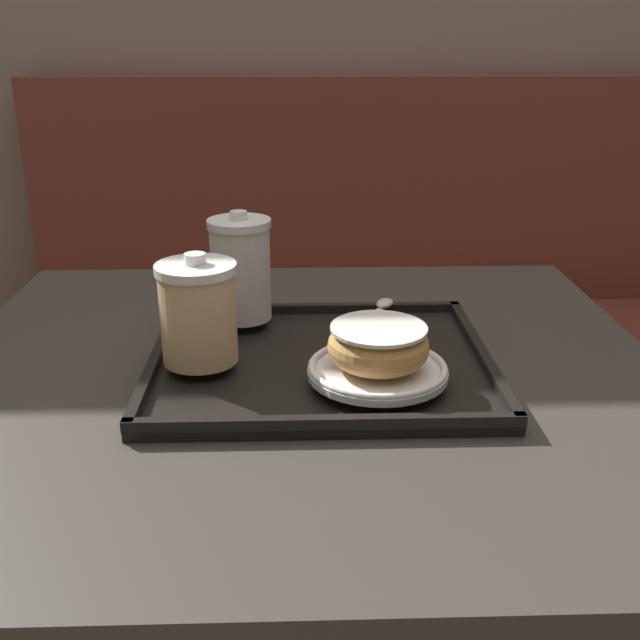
{
  "coord_description": "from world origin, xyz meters",
  "views": [
    {
      "loc": [
        -0.01,
        -0.82,
        1.1
      ],
      "look_at": [
        0.02,
        -0.0,
        0.78
      ],
      "focal_mm": 42.0,
      "sensor_mm": 36.0,
      "label": 1
    }
  ],
  "objects_px": {
    "coffee_cup_rear": "(241,269)",
    "donut_chocolate_glazed": "(378,345)",
    "coffee_cup_front": "(198,312)",
    "spoon": "(379,309)"
  },
  "relations": [
    {
      "from": "spoon",
      "to": "donut_chocolate_glazed",
      "type": "bearing_deg",
      "value": -160.05
    },
    {
      "from": "coffee_cup_front",
      "to": "donut_chocolate_glazed",
      "type": "relative_size",
      "value": 1.14
    },
    {
      "from": "coffee_cup_front",
      "to": "spoon",
      "type": "height_order",
      "value": "coffee_cup_front"
    },
    {
      "from": "spoon",
      "to": "coffee_cup_front",
      "type": "bearing_deg",
      "value": 150.36
    },
    {
      "from": "coffee_cup_rear",
      "to": "spoon",
      "type": "bearing_deg",
      "value": 3.98
    },
    {
      "from": "donut_chocolate_glazed",
      "to": "coffee_cup_rear",
      "type": "bearing_deg",
      "value": 131.07
    },
    {
      "from": "coffee_cup_front",
      "to": "donut_chocolate_glazed",
      "type": "xyz_separation_m",
      "value": [
        0.2,
        -0.05,
        -0.02
      ]
    },
    {
      "from": "coffee_cup_rear",
      "to": "coffee_cup_front",
      "type": "bearing_deg",
      "value": -105.91
    },
    {
      "from": "coffee_cup_rear",
      "to": "donut_chocolate_glazed",
      "type": "distance_m",
      "value": 0.25
    },
    {
      "from": "coffee_cup_front",
      "to": "donut_chocolate_glazed",
      "type": "height_order",
      "value": "coffee_cup_front"
    }
  ]
}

